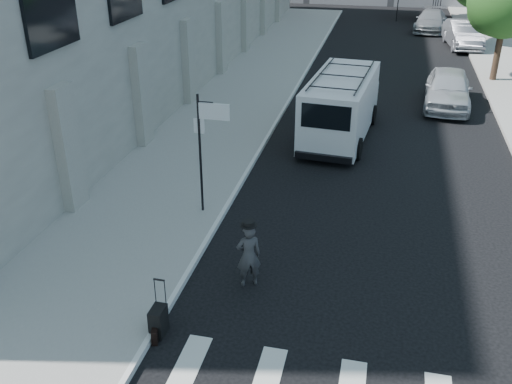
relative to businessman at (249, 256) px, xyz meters
The scene contains 11 objects.
ground 0.95m from the businessman, 16.73° to the right, with size 120.00×120.00×0.00m, color black.
sidewalk_left 16.32m from the businessman, 103.41° to the left, with size 4.50×48.00×0.15m, color gray.
sign_pole 4.04m from the businessman, 121.76° to the left, with size 1.03×0.07×3.50m.
tree_near 21.77m from the businessman, 68.29° to the left, with size 3.80×3.83×6.03m.
businessman is the anchor object (origin of this frame).
briefcase 2.80m from the businessman, 121.58° to the right, with size 0.12×0.44×0.34m, color black.
suitcase 2.62m from the businessman, 123.75° to the right, with size 0.29×0.45×1.25m.
cargo_van 10.48m from the businessman, 83.68° to the left, with size 2.70×6.59×2.41m.
parked_car_a 16.13m from the businessman, 70.17° to the left, with size 1.96×4.87×1.66m, color #B1B5BA.
parked_car_b 28.83m from the businessman, 75.50° to the left, with size 1.75×5.01×1.65m, color slate.
parked_car_c 33.56m from the businessman, 80.62° to the left, with size 2.02×4.97×1.44m, color gray.
Camera 1 is at (2.23, -10.75, 8.12)m, focal length 40.00 mm.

